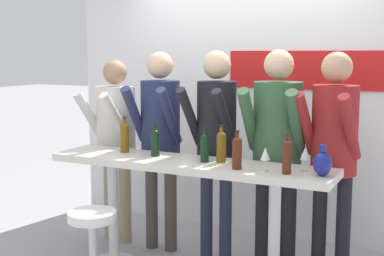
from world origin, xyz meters
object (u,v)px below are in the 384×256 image
Objects in this scene: tasting_table at (188,182)px; bar_stool at (93,239)px; wine_bottle_5 at (237,151)px; wine_glass_0 at (265,155)px; person_left at (160,128)px; wine_bottle_0 at (155,141)px; wine_bottle_4 at (221,145)px; person_center at (277,136)px; wine_bottle_2 at (125,136)px; decorative_vase at (323,163)px; person_far_left at (115,130)px; person_center_left at (216,131)px; wine_bottle_3 at (205,146)px; wine_bottle_1 at (287,155)px; person_center_right at (334,141)px; wine_glass_1 at (305,154)px.

bar_stool is (-0.53, -0.55, -0.38)m from tasting_table.
wine_glass_0 is at bearing 1.18° from wine_bottle_5.
wine_glass_0 is (1.19, -0.56, -0.04)m from person_left.
wine_bottle_0 is 0.91× the size of wine_bottle_4.
wine_bottle_2 is (-1.22, -0.39, -0.03)m from person_center.
decorative_vase is at bearing 17.07° from bar_stool.
wine_bottle_5 is at bearing -9.66° from wine_bottle_2.
tasting_table is 1.33× the size of person_far_left.
person_center is at bearing 4.43° from person_center_left.
bar_stool is 1.45m from wine_glass_0.
wine_bottle_1 is at bearing -8.89° from wine_bottle_3.
person_center_right is 0.68m from wine_glass_0.
wine_glass_0 is 0.40m from decorative_vase.
tasting_table is 0.81m from person_center.
decorative_vase is (0.81, -0.11, -0.05)m from wine_bottle_4.
person_left is 0.40m from wine_bottle_2.
wine_bottle_3 is at bearing 167.58° from wine_glass_0.
person_far_left is 0.50m from person_left.
wine_bottle_1 is 0.70m from wine_bottle_3.
person_far_left is 6.06× the size of wine_bottle_5.
person_center_left is at bearing 179.63° from person_center.
person_center_left reaches higher than person_left.
decorative_vase is (1.39, -0.10, -0.03)m from wine_bottle_0.
wine_glass_0 is at bearing -83.19° from person_center.
wine_bottle_2 reaches higher than wine_bottle_3.
bar_stool is 3.56× the size of wine_glass_1.
decorative_vase is at bearing -49.12° from person_center.
wine_bottle_3 is (0.66, -0.45, -0.04)m from person_left.
wine_glass_0 is (-0.36, -0.57, -0.04)m from person_center_right.
bar_stool is 2.14× the size of wine_bottle_1.
wine_bottle_5 is at bearing -127.84° from person_center_right.
wine_bottle_1 reaches higher than bar_stool.
person_left reaches higher than decorative_vase.
wine_bottle_4 is at bearing 139.53° from wine_bottle_5.
wine_bottle_4 is at bearing 1.05° from wine_bottle_0.
person_center is 8.35× the size of decorative_vase.
person_center is at bearing -3.85° from person_left.
wine_bottle_2 reaches higher than wine_glass_0.
person_center_left is at bearing 119.49° from wine_bottle_4.
wine_bottle_1 reaches higher than decorative_vase.
person_center_left reaches higher than decorative_vase.
person_left is 6.33× the size of wine_bottle_5.
wine_bottle_0 is 0.59m from wine_bottle_4.
wine_bottle_3 is 0.13m from wine_bottle_4.
person_center_right reaches higher than wine_bottle_3.
tasting_table is at bearing 170.86° from wine_glass_0.
person_center_right is 1.00m from wine_bottle_3.
wine_bottle_4 is at bearing 176.92° from wine_glass_1.
wine_bottle_2 is 1.74× the size of wine_glass_1.
wine_bottle_5 reaches higher than wine_bottle_3.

